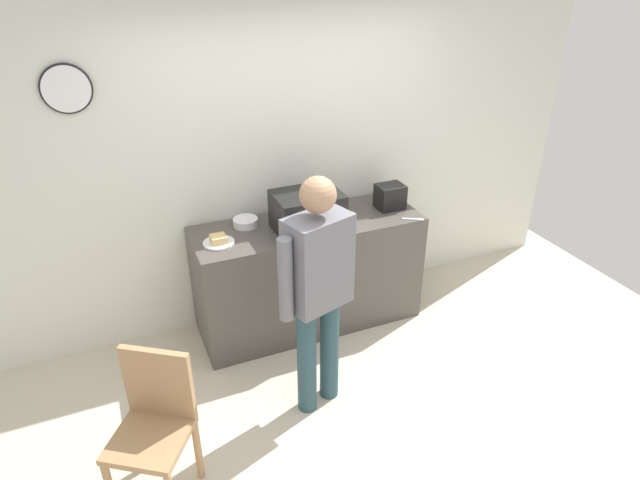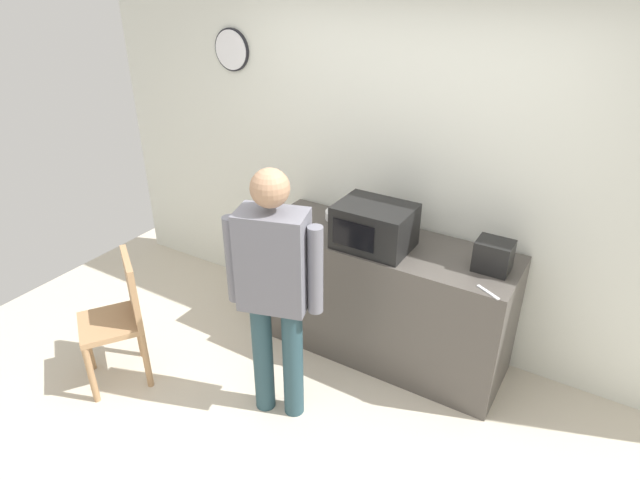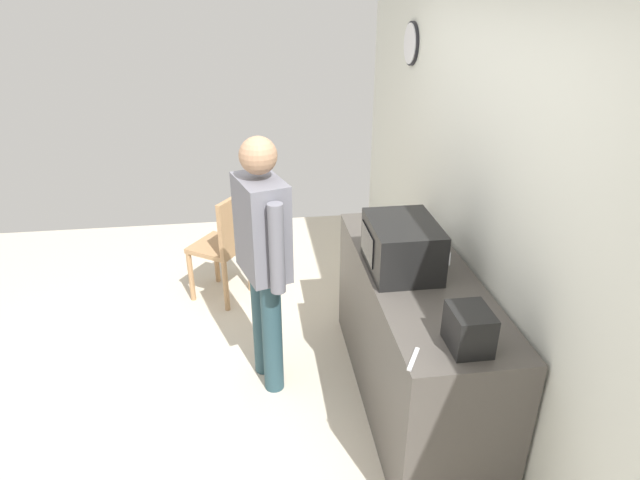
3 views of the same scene
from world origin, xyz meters
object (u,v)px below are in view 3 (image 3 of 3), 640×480
(sandwich_plate, at_px, (381,219))
(wooden_chair, at_px, (226,242))
(spoon_utensil, at_px, (413,359))
(salad_bowl, at_px, (420,232))
(toaster, at_px, (469,329))
(person_standing, at_px, (263,250))
(fork_utensil, at_px, (449,259))
(microwave, at_px, (402,246))

(sandwich_plate, relative_size, wooden_chair, 0.24)
(spoon_utensil, height_order, wooden_chair, spoon_utensil)
(salad_bowl, bearing_deg, toaster, -6.81)
(sandwich_plate, bearing_deg, spoon_utensil, -7.97)
(salad_bowl, bearing_deg, person_standing, -80.95)
(wooden_chair, bearing_deg, toaster, 29.19)
(salad_bowl, relative_size, spoon_utensil, 1.13)
(fork_utensil, bearing_deg, microwave, -76.56)
(spoon_utensil, bearing_deg, wooden_chair, -157.26)
(microwave, bearing_deg, wooden_chair, -141.40)
(microwave, height_order, person_standing, person_standing)
(microwave, relative_size, fork_utensil, 2.94)
(toaster, xyz_separation_m, wooden_chair, (-2.13, -1.19, -0.51))
(microwave, bearing_deg, toaster, 7.79)
(wooden_chair, bearing_deg, salad_bowl, 54.85)
(microwave, relative_size, spoon_utensil, 2.94)
(microwave, xyz_separation_m, spoon_utensil, (0.83, -0.17, -0.15))
(spoon_utensil, relative_size, person_standing, 0.10)
(person_standing, bearing_deg, spoon_utensil, 30.16)
(toaster, height_order, fork_utensil, toaster)
(sandwich_plate, xyz_separation_m, spoon_utensil, (1.51, -0.21, -0.02))
(microwave, xyz_separation_m, wooden_chair, (-1.36, -1.08, -0.56))
(sandwich_plate, relative_size, fork_utensil, 1.35)
(spoon_utensil, height_order, person_standing, person_standing)
(microwave, distance_m, spoon_utensil, 0.86)
(fork_utensil, relative_size, wooden_chair, 0.18)
(spoon_utensil, xyz_separation_m, wooden_chair, (-2.19, -0.92, -0.42))
(sandwich_plate, xyz_separation_m, wooden_chair, (-0.68, -1.13, -0.43))
(salad_bowl, bearing_deg, spoon_utensil, -18.37)
(person_standing, bearing_deg, sandwich_plate, 116.99)
(salad_bowl, distance_m, toaster, 1.20)
(spoon_utensil, relative_size, wooden_chair, 0.18)
(toaster, height_order, wooden_chair, toaster)
(sandwich_plate, relative_size, toaster, 1.04)
(sandwich_plate, height_order, person_standing, person_standing)
(salad_bowl, height_order, fork_utensil, salad_bowl)
(toaster, bearing_deg, fork_utensil, 165.43)
(microwave, distance_m, person_standing, 0.84)
(salad_bowl, relative_size, wooden_chair, 0.20)
(fork_utensil, relative_size, spoon_utensil, 1.00)
(microwave, distance_m, salad_bowl, 0.50)
(fork_utensil, distance_m, spoon_utensil, 1.03)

